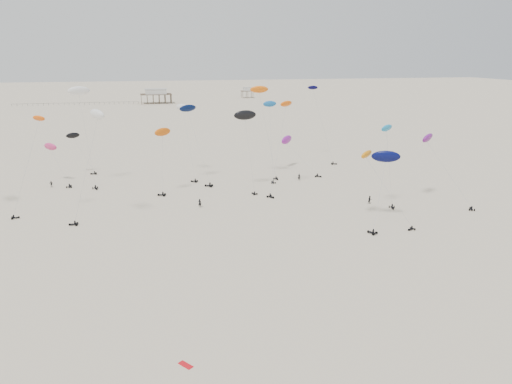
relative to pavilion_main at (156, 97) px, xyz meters
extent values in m
plane|color=beige|center=(10.00, -150.00, -4.22)|extent=(900.00, 900.00, 0.00)
cube|color=brown|center=(0.00, 0.00, 1.93)|extent=(21.00, 13.00, 0.30)
cube|color=silver|center=(0.00, 0.00, 3.68)|extent=(14.00, 8.40, 3.20)
cube|color=#B2B2AD|center=(0.00, 0.00, 5.43)|extent=(15.00, 9.00, 0.30)
cube|color=brown|center=(70.00, 30.00, 0.93)|extent=(9.00, 7.00, 0.30)
cube|color=silver|center=(70.00, 30.00, 2.28)|extent=(5.60, 4.20, 2.40)
cube|color=#B2B2AD|center=(70.00, 30.00, 3.63)|extent=(6.00, 4.50, 0.30)
cube|color=black|center=(-52.00, 0.00, -2.77)|extent=(80.00, 0.10, 0.10)
cylinder|color=gray|center=(21.09, -238.10, 6.24)|extent=(0.03, 0.03, 22.87)
ellipsoid|color=#F8600D|center=(24.28, -233.03, 16.69)|extent=(4.28, 3.52, 1.94)
cylinder|color=gray|center=(22.60, -225.33, 5.62)|extent=(0.03, 0.03, 20.79)
ellipsoid|color=#1762AD|center=(23.31, -220.58, 15.51)|extent=(3.82, 1.46, 1.78)
cylinder|color=gray|center=(35.83, -266.11, 2.33)|extent=(0.03, 0.03, 16.32)
ellipsoid|color=orange|center=(33.00, -261.29, 9.04)|extent=(4.41, 4.23, 2.12)
cylinder|color=gray|center=(41.09, -256.16, 4.50)|extent=(0.03, 0.03, 16.33)
ellipsoid|color=#1A88C4|center=(40.39, -254.94, 13.23)|extent=(4.08, 3.36, 1.91)
cylinder|color=gray|center=(22.10, -223.53, 7.46)|extent=(0.03, 0.03, 23.10)
ellipsoid|color=orange|center=(20.38, -220.63, 19.40)|extent=(5.01, 2.38, 2.46)
cylinder|color=gray|center=(-31.99, -218.86, 0.43)|extent=(0.03, 0.03, 11.96)
ellipsoid|color=#D23173|center=(-34.41, -215.07, 5.18)|extent=(4.40, 4.15, 2.19)
cylinder|color=gray|center=(-24.28, -222.69, 7.61)|extent=(0.03, 0.03, 23.28)
ellipsoid|color=white|center=(-25.59, -219.44, 19.67)|extent=(5.67, 3.35, 2.64)
cylinder|color=gray|center=(44.60, -205.19, 7.01)|extent=(0.03, 0.03, 25.32)
ellipsoid|color=#050436|center=(43.25, -198.35, 18.16)|extent=(3.51, 2.16, 1.62)
cylinder|color=gray|center=(33.32, -267.27, 2.16)|extent=(0.03, 0.03, 15.01)
ellipsoid|color=#050A44|center=(36.25, -263.32, 8.85)|extent=(6.06, 4.09, 2.81)
cylinder|color=gray|center=(-22.07, -252.13, 6.39)|extent=(0.03, 0.03, 20.91)
ellipsoid|color=white|center=(-19.10, -250.77, 17.20)|extent=(4.18, 5.08, 2.42)
cylinder|color=gray|center=(-6.56, -234.39, 3.20)|extent=(0.03, 0.03, 13.71)
ellipsoid|color=#E35D0B|center=(-6.07, -232.95, 10.71)|extent=(4.64, 3.87, 2.21)
cylinder|color=gray|center=(-34.35, -244.63, 5.85)|extent=(0.03, 0.03, 20.21)
ellipsoid|color=#FF5C0D|center=(-31.26, -242.89, 15.86)|extent=(3.31, 2.82, 1.52)
cylinder|color=gray|center=(-27.22, -207.69, 1.17)|extent=(0.03, 0.03, 11.09)
ellipsoid|color=black|center=(-29.73, -206.27, 6.58)|extent=(4.01, 2.73, 1.86)
cylinder|color=gray|center=(1.27, -218.15, 4.97)|extent=(0.03, 0.03, 21.05)
ellipsoid|color=white|center=(0.57, -211.97, 14.25)|extent=(4.24, 4.21, 2.16)
cylinder|color=gray|center=(33.29, -219.12, -0.30)|extent=(0.03, 0.03, 16.45)
ellipsoid|color=purple|center=(30.79, -211.99, 4.02)|extent=(5.46, 5.68, 2.85)
cylinder|color=gray|center=(55.52, -256.46, 2.72)|extent=(0.03, 0.03, 17.80)
ellipsoid|color=#721782|center=(53.09, -250.61, 9.93)|extent=(5.54, 5.31, 2.67)
cylinder|color=gray|center=(3.12, -225.59, 5.31)|extent=(0.03, 0.03, 19.82)
ellipsoid|color=#04113A|center=(1.13, -221.37, 14.94)|extent=(5.36, 4.08, 2.45)
cylinder|color=gray|center=(14.33, -236.18, 4.75)|extent=(0.03, 0.03, 18.11)
ellipsoid|color=black|center=(13.96, -232.75, 14.13)|extent=(5.78, 2.44, 2.74)
imported|color=black|center=(0.70, -246.93, -4.22)|extent=(1.00, 0.88, 2.28)
imported|color=black|center=(38.58, -252.83, -4.22)|extent=(1.05, 0.62, 2.12)
imported|color=black|center=(-34.14, -221.32, -4.22)|extent=(1.27, 0.88, 1.96)
imported|color=black|center=(29.56, -228.49, -4.22)|extent=(0.86, 0.66, 2.15)
cube|color=red|center=(-7.69, -304.66, -4.22)|extent=(1.64, 1.86, 0.07)
camera|label=1|loc=(-10.80, -352.52, 28.57)|focal=35.00mm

